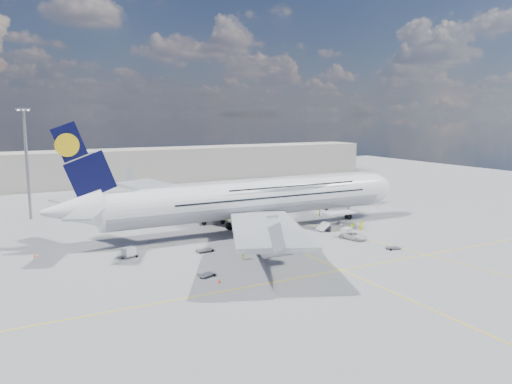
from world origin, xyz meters
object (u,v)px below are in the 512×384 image
cargo_loader (339,223)px  dolly_row_a (206,275)px  catering_truck_inner (212,216)px  crew_loader (353,226)px  crew_nose (320,213)px  service_van (354,236)px  catering_truck_outer (125,203)px  jet_bridge (337,183)px  crew_wing (243,254)px  dolly_nose_far (393,248)px  cone_wing_left_inner (208,217)px  cone_wing_right_outer (219,281)px  dolly_back (129,252)px  crew_tug (289,238)px  dolly_row_c (205,250)px  dolly_row_b (244,242)px  dolly_nose_near (347,232)px  cone_nose (378,207)px  crew_van (361,225)px  airliner (254,198)px  baggage_tug (265,242)px  cone_wing_left_outer (193,218)px  cone_wing_right_inner (258,245)px  cone_tail (35,255)px  light_mast (27,162)px

cargo_loader → dolly_row_a: bearing=-156.6°
catering_truck_inner → crew_loader: catering_truck_inner is taller
crew_nose → crew_loader: crew_loader is taller
service_van → catering_truck_outer: bearing=106.2°
jet_bridge → cargo_loader: (-12.99, -18.04, -5.60)m
crew_wing → service_van: bearing=-67.2°
dolly_nose_far → catering_truck_outer: catering_truck_outer is taller
cone_wing_left_inner → cone_wing_right_outer: bearing=-110.7°
dolly_back → crew_tug: 29.44m
dolly_row_c → crew_tug: (16.37, -1.82, 0.67)m
dolly_row_c → dolly_row_b: bearing=3.4°
dolly_nose_near → cone_nose: size_ratio=6.67×
dolly_row_c → crew_wing: size_ratio=1.57×
crew_nose → crew_van: 15.36m
airliner → crew_wing: (-11.37, -17.77, -5.86)m
dolly_row_b → cone_wing_left_inner: 25.45m
cone_wing_right_outer → crew_loader: bearing=24.2°
dolly_row_c → baggage_tug: bearing=-16.8°
dolly_row_a → cone_wing_left_outer: (13.41, 40.48, -0.07)m
catering_truck_inner → crew_van: 32.55m
dolly_nose_near → crew_van: crew_van is taller
dolly_back → crew_loader: size_ratio=1.66×
dolly_row_b → cone_wing_right_inner: cone_wing_right_inner is taller
dolly_row_a → cone_tail: cone_tail is taller
dolly_row_b → crew_van: crew_van is taller
baggage_tug → cone_nose: bearing=36.1°
catering_truck_outer → cone_nose: 65.10m
baggage_tug → dolly_nose_near: bearing=7.7°
dolly_row_b → crew_van: 26.99m
jet_bridge → cone_nose: (10.67, -3.61, -6.61)m
dolly_back → catering_truck_inner: bearing=13.5°
baggage_tug → dolly_nose_far: bearing=-20.6°
dolly_back → crew_wing: 19.46m
airliner → cone_nose: 41.41m
dolly_row_b → crew_van: bearing=15.6°
crew_van → cone_tail: (-62.41, 10.21, -0.69)m
dolly_row_c → dolly_back: 13.02m
catering_truck_outer → service_van: (31.82, -51.88, -1.07)m
cone_wing_left_inner → cone_wing_right_inner: (-1.90, -28.07, -0.00)m
jet_bridge → cone_wing_right_inner: (-34.74, -22.34, -6.55)m
cone_tail → dolly_row_a: bearing=-46.9°
jet_bridge → dolly_back: size_ratio=5.91×
light_mast → dolly_row_a: 62.75m
cone_wing_left_outer → cone_wing_right_inner: (1.53, -28.86, 0.07)m
crew_wing → crew_tug: 13.82m
dolly_nose_near → crew_loader: size_ratio=1.77×
dolly_back → cargo_loader: bearing=-24.0°
dolly_nose_far → cone_wing_right_inner: bearing=174.7°
airliner → cone_wing_right_inner: bearing=-114.5°
dolly_row_a → dolly_row_b: 19.82m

